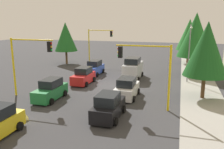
# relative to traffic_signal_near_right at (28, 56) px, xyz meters

# --- Properties ---
(ground_plane) EXTENTS (120.00, 120.00, 0.00)m
(ground_plane) POSITION_rel_traffic_signal_near_right_xyz_m (-6.00, 5.71, -4.08)
(ground_plane) COLOR #353538
(sidewalk_kerb) EXTENTS (80.00, 4.00, 0.15)m
(sidewalk_kerb) POSITION_rel_traffic_signal_near_right_xyz_m (-11.00, 16.21, -4.01)
(sidewalk_kerb) COLOR gray
(sidewalk_kerb) RESTS_ON ground
(lane_arrow_near) EXTENTS (2.40, 1.10, 1.10)m
(lane_arrow_near) POSITION_rel_traffic_signal_near_right_xyz_m (5.51, 2.71, -4.08)
(lane_arrow_near) COLOR silver
(lane_arrow_near) RESTS_ON ground
(traffic_signal_near_right) EXTENTS (0.36, 4.59, 5.78)m
(traffic_signal_near_right) POSITION_rel_traffic_signal_near_right_xyz_m (0.00, 0.00, 0.00)
(traffic_signal_near_right) COLOR yellow
(traffic_signal_near_right) RESTS_ON ground
(traffic_signal_near_left) EXTENTS (0.36, 4.59, 5.51)m
(traffic_signal_near_left) POSITION_rel_traffic_signal_near_right_xyz_m (0.00, 11.38, -0.17)
(traffic_signal_near_left) COLOR yellow
(traffic_signal_near_left) RESTS_ON ground
(traffic_signal_far_right) EXTENTS (0.36, 4.59, 5.94)m
(traffic_signal_far_right) POSITION_rel_traffic_signal_near_right_xyz_m (-20.00, -0.02, 0.11)
(traffic_signal_far_right) COLOR yellow
(traffic_signal_far_right) RESTS_ON ground
(street_lamp_curbside) EXTENTS (2.15, 0.28, 7.00)m
(street_lamp_curbside) POSITION_rel_traffic_signal_near_right_xyz_m (-9.61, 14.91, 0.27)
(street_lamp_curbside) COLOR slate
(street_lamp_curbside) RESTS_ON ground
(tree_roadside_mid) EXTENTS (4.62, 4.62, 8.46)m
(tree_roadside_mid) POSITION_rel_traffic_signal_near_right_xyz_m (-14.00, 15.71, 1.48)
(tree_roadside_mid) COLOR brown
(tree_roadside_mid) RESTS_ON ground
(tree_roadside_near) EXTENTS (4.03, 4.03, 7.35)m
(tree_roadside_near) POSITION_rel_traffic_signal_near_right_xyz_m (-4.00, 16.21, 0.74)
(tree_roadside_near) COLOR brown
(tree_roadside_near) RESTS_ON ground
(tree_roadside_far) EXTENTS (4.23, 4.23, 7.74)m
(tree_roadside_far) POSITION_rel_traffic_signal_near_right_xyz_m (-24.00, 15.21, 1.00)
(tree_roadside_far) COLOR brown
(tree_roadside_far) RESTS_ON ground
(tree_opposite_side) EXTENTS (3.93, 3.93, 7.17)m
(tree_opposite_side) POSITION_rel_traffic_signal_near_right_xyz_m (-18.00, -5.29, 0.62)
(tree_opposite_side) COLOR brown
(tree_opposite_side) RESTS_ON ground
(delivery_van_silver) EXTENTS (4.80, 2.22, 2.77)m
(delivery_van_silver) POSITION_rel_traffic_signal_near_right_xyz_m (-10.37, 8.14, -2.80)
(delivery_van_silver) COLOR #B2B5BA
(delivery_van_silver) RESTS_ON ground
(car_green) EXTENTS (4.17, 1.92, 1.98)m
(car_green) POSITION_rel_traffic_signal_near_right_xyz_m (0.12, 2.26, -3.18)
(car_green) COLOR #1E7238
(car_green) RESTS_ON ground
(car_white) EXTENTS (4.12, 2.06, 1.98)m
(car_white) POSITION_rel_traffic_signal_near_right_xyz_m (-2.53, 9.12, -3.18)
(car_white) COLOR white
(car_white) RESTS_ON ground
(car_black) EXTENTS (4.08, 2.05, 1.98)m
(car_black) POSITION_rel_traffic_signal_near_right_xyz_m (2.78, 8.86, -3.18)
(car_black) COLOR black
(car_black) RESTS_ON ground
(car_red) EXTENTS (3.89, 2.02, 1.98)m
(car_red) POSITION_rel_traffic_signal_near_right_xyz_m (-6.14, 2.97, -3.18)
(car_red) COLOR red
(car_red) RESTS_ON ground
(car_blue) EXTENTS (4.14, 2.00, 1.98)m
(car_blue) POSITION_rel_traffic_signal_near_right_xyz_m (-11.23, 2.47, -3.18)
(car_blue) COLOR blue
(car_blue) RESTS_ON ground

